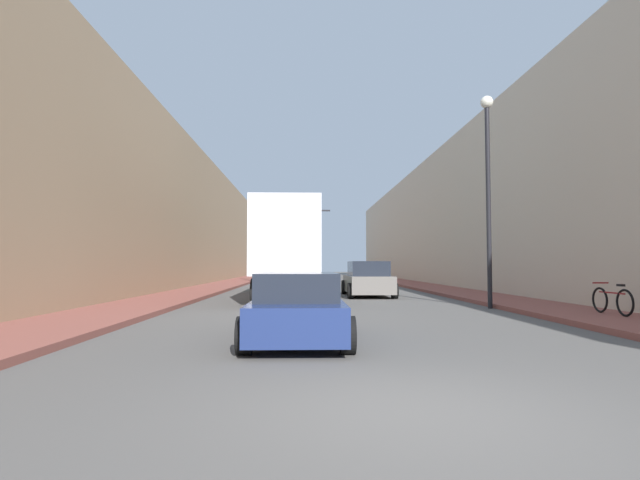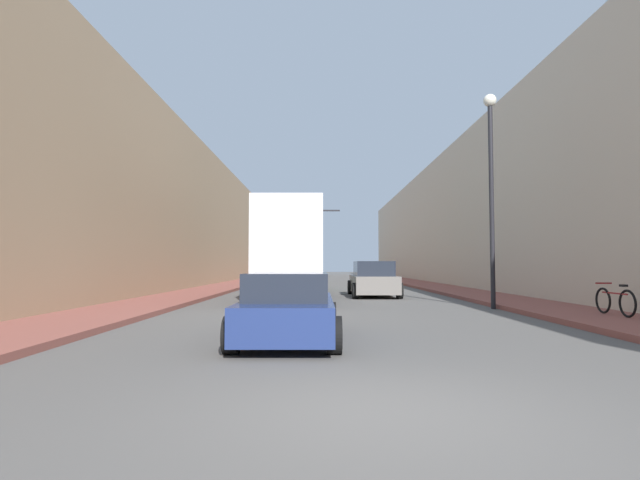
{
  "view_description": "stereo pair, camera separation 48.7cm",
  "coord_description": "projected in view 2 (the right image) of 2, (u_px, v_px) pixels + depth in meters",
  "views": [
    {
      "loc": [
        -1.11,
        -5.07,
        1.5
      ],
      "look_at": [
        -0.54,
        13.15,
        2.41
      ],
      "focal_mm": 28.0,
      "sensor_mm": 36.0,
      "label": 1
    },
    {
      "loc": [
        -0.62,
        -5.08,
        1.5
      ],
      "look_at": [
        -0.54,
        13.15,
        2.41
      ],
      "focal_mm": 28.0,
      "sensor_mm": 36.0,
      "label": 2
    }
  ],
  "objects": [
    {
      "name": "sidewalk_left",
      "position": [
        230.0,
        285.0,
        34.94
      ],
      "size": [
        2.79,
        80.0,
        0.15
      ],
      "color": "brown",
      "rests_on": "ground"
    },
    {
      "name": "building_right",
      "position": [
        485.0,
        218.0,
        35.26
      ],
      "size": [
        6.0,
        80.0,
        9.61
      ],
      "color": "beige",
      "rests_on": "ground"
    },
    {
      "name": "traffic_signal_gantry",
      "position": [
        280.0,
        230.0,
        41.03
      ],
      "size": [
        6.38,
        0.35,
        6.27
      ],
      "color": "black",
      "rests_on": "ground"
    },
    {
      "name": "suv_car",
      "position": [
        371.0,
        280.0,
        23.73
      ],
      "size": [
        2.2,
        4.89,
        1.66
      ],
      "color": "slate",
      "rests_on": "ground"
    },
    {
      "name": "semi_truck",
      "position": [
        293.0,
        249.0,
        24.2
      ],
      "size": [
        2.57,
        14.05,
        4.0
      ],
      "color": "silver",
      "rests_on": "ground"
    },
    {
      "name": "sedan_car",
      "position": [
        286.0,
        308.0,
        9.94
      ],
      "size": [
        1.98,
        4.43,
        1.34
      ],
      "color": "navy",
      "rests_on": "ground"
    },
    {
      "name": "building_left",
      "position": [
        168.0,
        219.0,
        35.15
      ],
      "size": [
        6.0,
        80.0,
        9.46
      ],
      "color": "tan",
      "rests_on": "ground"
    },
    {
      "name": "sidewalk_right",
      "position": [
        424.0,
        285.0,
        35.0
      ],
      "size": [
        2.79,
        80.0,
        0.15
      ],
      "color": "brown",
      "rests_on": "ground"
    },
    {
      "name": "parked_bicycle",
      "position": [
        612.0,
        301.0,
        13.31
      ],
      "size": [
        0.44,
        1.83,
        0.86
      ],
      "color": "black",
      "rests_on": "sidewalk_right"
    },
    {
      "name": "ground_plane",
      "position": [
        380.0,
        414.0,
        5.01
      ],
      "size": [
        200.0,
        200.0,
        0.0
      ],
      "primitive_type": "plane",
      "color": "#565451"
    },
    {
      "name": "street_lamp",
      "position": [
        489.0,
        172.0,
        17.17
      ],
      "size": [
        0.44,
        0.44,
        7.41
      ],
      "color": "black",
      "rests_on": "ground"
    }
  ]
}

